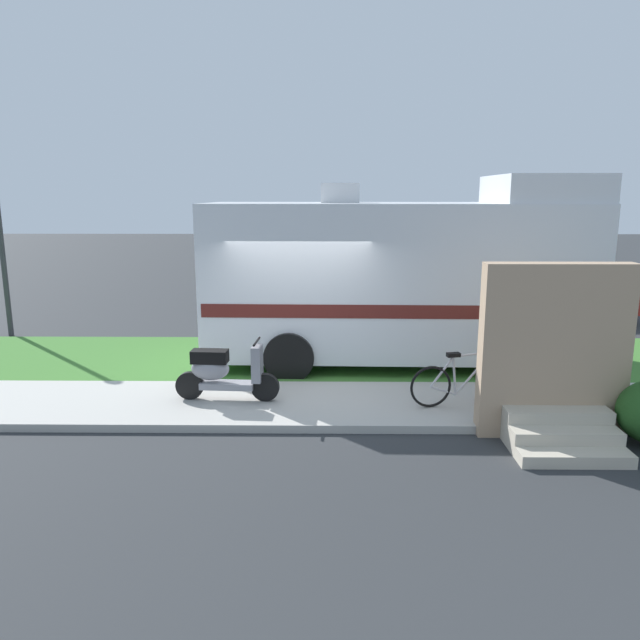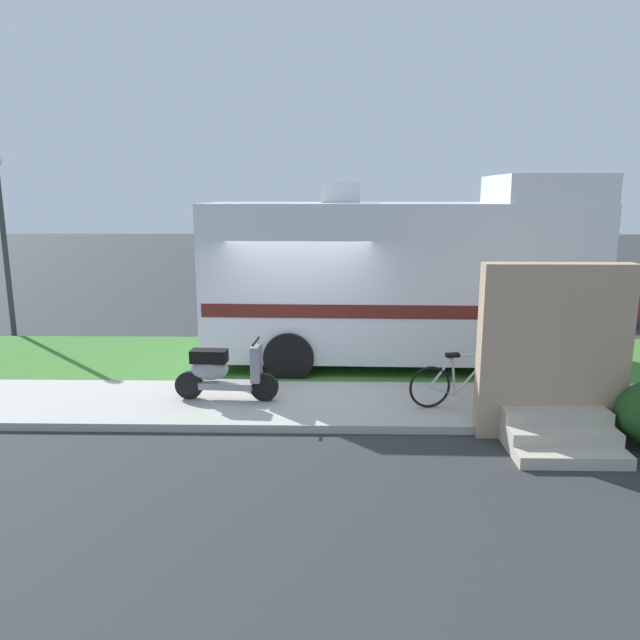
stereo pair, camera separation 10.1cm
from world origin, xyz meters
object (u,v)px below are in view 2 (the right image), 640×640
motorhome_rv (402,277)px  pickup_truck_near (513,282)px  scooter (222,371)px  bottle_green (594,401)px  bicycle (463,382)px  street_lamp_post (3,228)px

motorhome_rv → pickup_truck_near: motorhome_rv is taller
motorhome_rv → scooter: motorhome_rv is taller
bottle_green → bicycle: bearing=176.6°
bicycle → bottle_green: (1.95, -0.11, -0.25)m
scooter → bicycle: bearing=-3.0°
pickup_truck_near → street_lamp_post: (-12.39, -2.35, 1.55)m
scooter → pickup_truck_near: (6.55, 7.09, 0.40)m
motorhome_rv → street_lamp_post: size_ratio=1.73×
motorhome_rv → pickup_truck_near: size_ratio=1.37×
street_lamp_post → bottle_green: bearing=-23.7°
bicycle → street_lamp_post: bearing=152.7°
bicycle → pickup_truck_near: (2.84, 7.28, 0.49)m
bottle_green → pickup_truck_near: bearing=83.1°
bicycle → street_lamp_post: 10.93m
bottle_green → motorhome_rv: bearing=133.6°
scooter → pickup_truck_near: 9.66m
bottle_green → scooter: bearing=176.9°
street_lamp_post → bicycle: bearing=-27.3°
bottle_green → street_lamp_post: size_ratio=0.07×
scooter → bicycle: size_ratio=0.97×
scooter → pickup_truck_near: size_ratio=0.31×
pickup_truck_near → bottle_green: bearing=-96.9°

